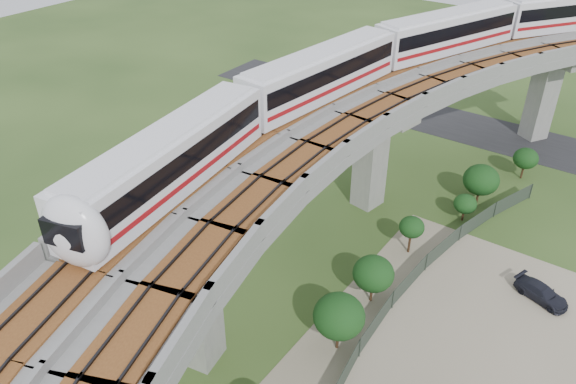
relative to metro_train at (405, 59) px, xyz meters
The scene contains 13 objects.
ground 17.99m from the metro_train, 97.80° to the right, with size 160.00×160.00×0.00m, color #2E471C.
dirt_lot 22.92m from the metro_train, 50.85° to the right, with size 18.00×26.00×0.04m, color gray.
asphalt_road 21.05m from the metro_train, 95.99° to the left, with size 60.00×8.00×0.03m, color #232326.
viaduct 13.56m from the metro_train, 81.00° to the right, with size 19.58×73.98×11.40m.
metro_train is the anchor object (origin of this frame).
fence 19.14m from the metro_train, 58.50° to the right, with size 3.87×38.73×1.50m.
tree_0 16.48m from the metro_train, 46.80° to the left, with size 2.23×2.23×3.03m.
tree_1 12.49m from the metro_train, 23.05° to the left, with size 3.03×3.03×3.62m.
tree_2 12.70m from the metro_train, ahead, with size 1.87×1.87×2.41m.
tree_3 13.06m from the metro_train, 53.64° to the right, with size 1.89×1.89×3.17m.
tree_4 17.27m from the metro_train, 68.54° to the right, with size 2.78×2.78×3.60m.
tree_5 21.22m from the metro_train, 73.21° to the right, with size 3.16×3.16×4.05m.
car_dark 19.77m from the metro_train, 23.43° to the right, with size 1.52×3.73×1.08m, color black.
Camera 1 is at (18.77, -26.67, 26.90)m, focal length 35.00 mm.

